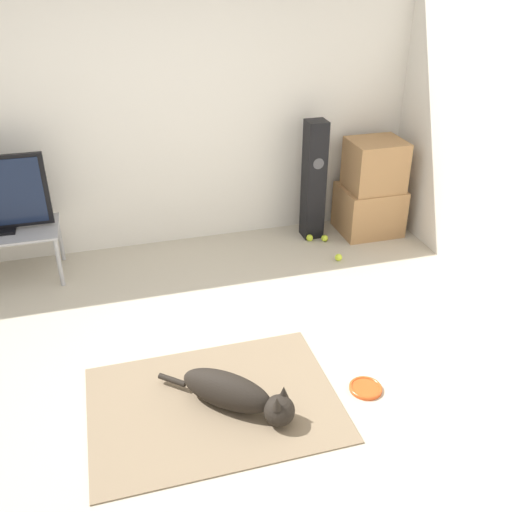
# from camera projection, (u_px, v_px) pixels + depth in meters

# --- Properties ---
(ground_plane) EXTENTS (12.00, 12.00, 0.00)m
(ground_plane) POSITION_uv_depth(u_px,v_px,m) (183.00, 384.00, 3.77)
(ground_plane) COLOR #BCB29E
(wall_back) EXTENTS (8.00, 0.06, 2.55)m
(wall_back) POSITION_uv_depth(u_px,v_px,m) (134.00, 111.00, 4.91)
(wall_back) COLOR silver
(wall_back) RESTS_ON ground_plane
(area_rug) EXTENTS (1.55, 1.11, 0.01)m
(area_rug) POSITION_uv_depth(u_px,v_px,m) (214.00, 404.00, 3.60)
(area_rug) COLOR #847056
(area_rug) RESTS_ON ground_plane
(dog) EXTENTS (0.75, 0.67, 0.25)m
(dog) POSITION_uv_depth(u_px,v_px,m) (236.00, 394.00, 3.50)
(dog) COLOR black
(dog) RESTS_ON area_rug
(frisbee) EXTENTS (0.22, 0.22, 0.03)m
(frisbee) POSITION_uv_depth(u_px,v_px,m) (366.00, 388.00, 3.71)
(frisbee) COLOR #DB511E
(frisbee) RESTS_ON ground_plane
(cardboard_box_lower) EXTENTS (0.58, 0.50, 0.46)m
(cardboard_box_lower) POSITION_uv_depth(u_px,v_px,m) (369.00, 209.00, 5.64)
(cardboard_box_lower) COLOR #A87A4C
(cardboard_box_lower) RESTS_ON ground_plane
(cardboard_box_upper) EXTENTS (0.51, 0.44, 0.47)m
(cardboard_box_upper) POSITION_uv_depth(u_px,v_px,m) (375.00, 165.00, 5.40)
(cardboard_box_upper) COLOR #A87A4C
(cardboard_box_upper) RESTS_ON cardboard_box_lower
(floor_speaker) EXTENTS (0.19, 0.19, 1.15)m
(floor_speaker) POSITION_uv_depth(u_px,v_px,m) (314.00, 181.00, 5.38)
(floor_speaker) COLOR black
(floor_speaker) RESTS_ON ground_plane
(tennis_ball_by_boxes) EXTENTS (0.07, 0.07, 0.07)m
(tennis_ball_by_boxes) POSITION_uv_depth(u_px,v_px,m) (310.00, 238.00, 5.54)
(tennis_ball_by_boxes) COLOR #C6E033
(tennis_ball_by_boxes) RESTS_ON ground_plane
(tennis_ball_near_speaker) EXTENTS (0.07, 0.07, 0.07)m
(tennis_ball_near_speaker) POSITION_uv_depth(u_px,v_px,m) (325.00, 238.00, 5.53)
(tennis_ball_near_speaker) COLOR #C6E033
(tennis_ball_near_speaker) RESTS_ON ground_plane
(tennis_ball_loose_on_carpet) EXTENTS (0.07, 0.07, 0.07)m
(tennis_ball_loose_on_carpet) POSITION_uv_depth(u_px,v_px,m) (339.00, 257.00, 5.20)
(tennis_ball_loose_on_carpet) COLOR #C6E033
(tennis_ball_loose_on_carpet) RESTS_ON ground_plane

